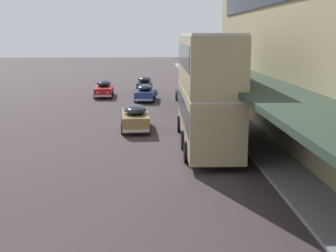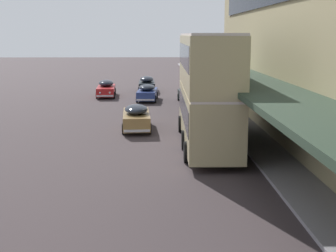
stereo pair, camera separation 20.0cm
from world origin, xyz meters
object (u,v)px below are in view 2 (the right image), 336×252
(sedan_trailing_near, at_px, (136,117))
(sedan_trailing_mid, at_px, (106,88))
(sedan_second_near, at_px, (147,92))
(sedan_oncoming_front, at_px, (189,94))
(sedan_far_back, at_px, (147,84))
(transit_bus_kerbside_front, at_px, (207,86))

(sedan_trailing_near, xyz_separation_m, sedan_trailing_mid, (-3.55, 16.22, -0.01))
(sedan_trailing_mid, relative_size, sedan_second_near, 1.09)
(sedan_oncoming_front, height_order, sedan_second_near, sedan_oncoming_front)
(sedan_second_near, bearing_deg, sedan_far_back, 91.31)
(sedan_oncoming_front, bearing_deg, transit_bus_kerbside_front, -90.90)
(sedan_trailing_mid, relative_size, sedan_far_back, 1.09)
(transit_bus_kerbside_front, relative_size, sedan_far_back, 2.33)
(sedan_far_back, relative_size, sedan_second_near, 1.01)
(sedan_trailing_near, height_order, sedan_trailing_mid, sedan_trailing_near)
(sedan_trailing_mid, bearing_deg, sedan_oncoming_front, -30.55)
(sedan_oncoming_front, distance_m, sedan_far_back, 9.25)
(sedan_trailing_near, height_order, sedan_second_near, sedan_trailing_near)
(transit_bus_kerbside_front, relative_size, sedan_second_near, 2.35)
(sedan_oncoming_front, bearing_deg, sedan_far_back, 114.64)
(sedan_trailing_mid, bearing_deg, sedan_trailing_near, -77.66)
(transit_bus_kerbside_front, xyz_separation_m, sedan_trailing_near, (-3.92, 4.46, -2.41))
(transit_bus_kerbside_front, height_order, sedan_far_back, transit_bus_kerbside_front)
(sedan_trailing_mid, xyz_separation_m, sedan_oncoming_front, (7.72, -4.56, -0.02))
(sedan_trailing_near, distance_m, sedan_far_back, 20.08)
(transit_bus_kerbside_front, bearing_deg, sedan_trailing_near, 131.26)
(sedan_oncoming_front, bearing_deg, sedan_second_near, 158.34)
(sedan_trailing_near, xyz_separation_m, sedan_second_near, (0.47, 13.13, -0.05))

